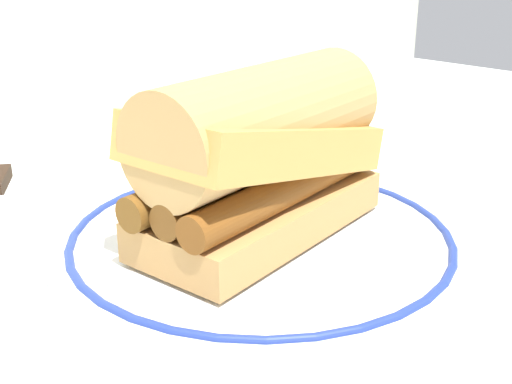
# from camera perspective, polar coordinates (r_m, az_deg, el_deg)

# --- Properties ---
(ground_plane) EXTENTS (1.50, 1.50, 0.00)m
(ground_plane) POSITION_cam_1_polar(r_m,az_deg,el_deg) (0.44, 3.83, -6.50)
(ground_plane) COLOR white
(plate) EXTENTS (0.29, 0.29, 0.01)m
(plate) POSITION_cam_1_polar(r_m,az_deg,el_deg) (0.46, -0.00, -4.37)
(plate) COLOR white
(plate) RESTS_ON ground_plane
(sausage_sandwich) EXTENTS (0.19, 0.10, 0.11)m
(sausage_sandwich) POSITION_cam_1_polar(r_m,az_deg,el_deg) (0.43, -0.00, 3.32)
(sausage_sandwich) COLOR tan
(sausage_sandwich) RESTS_ON plate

